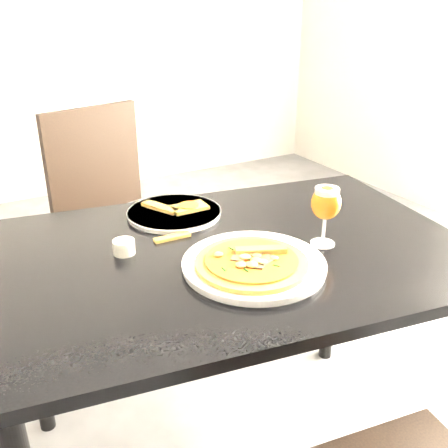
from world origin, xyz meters
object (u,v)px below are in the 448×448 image
chair_far (116,216)px  pizza (252,262)px  beer_glass (326,203)px  dining_table (233,278)px

chair_far → pizza: chair_far is taller
chair_far → beer_glass: chair_far is taller
pizza → beer_glass: beer_glass is taller
chair_far → pizza: (0.02, -1.00, 0.26)m
dining_table → chair_far: chair_far is taller
pizza → dining_table: bearing=78.7°
chair_far → pizza: bearing=-103.5°
dining_table → pizza: pizza is taller
chair_far → pizza: size_ratio=3.62×
pizza → beer_glass: size_ratio=1.65×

